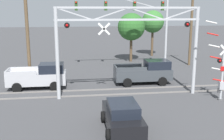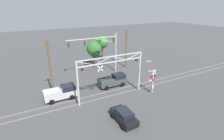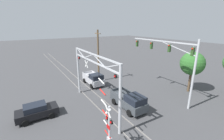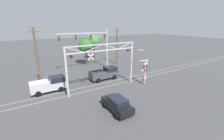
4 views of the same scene
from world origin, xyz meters
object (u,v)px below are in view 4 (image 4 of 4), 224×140
crossing_signal_mast (145,72)px  sedan_waiting (117,104)px  utility_pole_right (117,46)px  utility_pole_left (37,59)px  traffic_signal_span (95,42)px  background_tree_beyond_span (94,42)px  pickup_truck_following (50,85)px  background_tree_far_left_verge (86,46)px  pickup_truck_lead (105,73)px  crossing_gantry (103,60)px

crossing_signal_mast → sedan_waiting: (-7.63, -4.08, -1.20)m
utility_pole_right → utility_pole_left: bearing=-160.2°
traffic_signal_span → utility_pole_left: utility_pole_left is taller
utility_pole_left → background_tree_beyond_span: (14.30, 12.87, 0.13)m
crossing_signal_mast → background_tree_beyond_span: (0.48, 19.13, 2.59)m
traffic_signal_span → utility_pole_left: bearing=-156.6°
pickup_truck_following → sedan_waiting: 10.33m
utility_pole_right → background_tree_far_left_verge: size_ratio=1.40×
traffic_signal_span → background_tree_beyond_span: 8.91m
utility_pole_left → pickup_truck_following: bearing=-55.7°
crossing_signal_mast → utility_pole_left: utility_pole_left is taller
pickup_truck_following → background_tree_beyond_span: size_ratio=0.75×
crossing_signal_mast → utility_pole_right: size_ratio=0.68×
crossing_signal_mast → utility_pole_right: utility_pole_right is taller
crossing_signal_mast → pickup_truck_lead: bearing=128.2°
crossing_signal_mast → pickup_truck_lead: 6.61m
pickup_truck_following → utility_pole_left: (-0.97, 1.43, 3.47)m
sedan_waiting → background_tree_beyond_span: size_ratio=0.66×
traffic_signal_span → utility_pole_right: (5.90, 1.35, -1.31)m
sedan_waiting → background_tree_far_left_verge: (4.44, 19.54, 3.37)m
traffic_signal_span → pickup_truck_lead: bearing=-100.6°
pickup_truck_following → utility_pole_right: (15.80, 7.48, 3.24)m
utility_pole_left → background_tree_far_left_verge: bearing=40.9°
pickup_truck_lead → crossing_gantry: bearing=-123.1°
pickup_truck_lead → pickup_truck_following: size_ratio=1.04×
pickup_truck_lead → utility_pole_left: utility_pole_left is taller
crossing_gantry → background_tree_far_left_verge: crossing_gantry is taller
traffic_signal_span → utility_pole_left: (-10.87, -4.70, -1.09)m
crossing_gantry → pickup_truck_following: 7.97m
traffic_signal_span → pickup_truck_following: 12.50m
crossing_signal_mast → background_tree_beyond_span: bearing=88.6°
background_tree_beyond_span → background_tree_far_left_verge: size_ratio=1.05×
traffic_signal_span → background_tree_beyond_span: (3.43, 8.17, -0.96)m
pickup_truck_lead → traffic_signal_span: bearing=79.4°
crossing_gantry → utility_pole_right: size_ratio=1.26×
crossing_gantry → pickup_truck_following: bearing=155.6°
background_tree_beyond_span → background_tree_far_left_verge: 5.21m
utility_pole_left → crossing_signal_mast: bearing=-24.4°
utility_pole_left → crossing_gantry: bearing=-30.2°
crossing_gantry → pickup_truck_following: (-6.65, 3.01, -3.20)m
crossing_signal_mast → pickup_truck_following: bearing=159.4°
crossing_signal_mast → pickup_truck_lead: crossing_signal_mast is taller
pickup_truck_following → background_tree_far_left_verge: 14.71m
sedan_waiting → background_tree_beyond_span: (8.11, 23.21, 3.79)m
crossing_gantry → traffic_signal_span: bearing=70.4°
traffic_signal_span → utility_pole_left: size_ratio=1.16×
utility_pole_left → utility_pole_right: (16.77, 6.05, -0.23)m
crossing_signal_mast → pickup_truck_following: crossing_signal_mast is taller
traffic_signal_span → pickup_truck_lead: size_ratio=2.08×
background_tree_beyond_span → crossing_signal_mast: bearing=-91.4°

